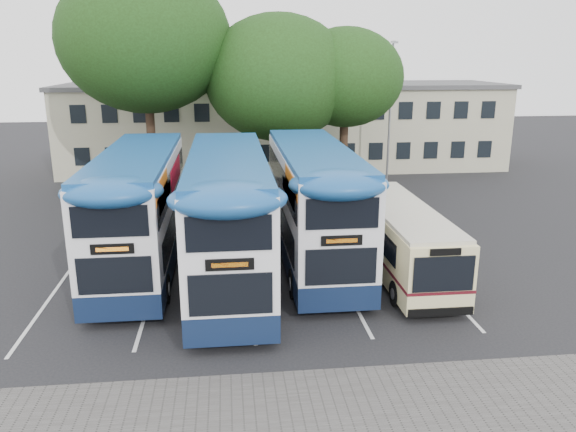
# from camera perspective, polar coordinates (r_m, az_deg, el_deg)

# --- Properties ---
(ground) EXTENTS (120.00, 120.00, 0.00)m
(ground) POSITION_cam_1_polar(r_m,az_deg,el_deg) (17.87, 8.98, -11.47)
(ground) COLOR black
(ground) RESTS_ON ground
(bay_lines) EXTENTS (14.12, 11.00, 0.01)m
(bay_lines) POSITION_cam_1_polar(r_m,az_deg,el_deg) (21.85, -4.07, -6.02)
(bay_lines) COLOR silver
(bay_lines) RESTS_ON ground
(depot_building) EXTENTS (32.40, 8.40, 6.20)m
(depot_building) POSITION_cam_1_polar(r_m,az_deg,el_deg) (42.77, -0.31, 9.25)
(depot_building) COLOR #B4AE91
(depot_building) RESTS_ON ground
(lamp_post) EXTENTS (0.25, 1.05, 9.06)m
(lamp_post) POSITION_cam_1_polar(r_m,az_deg,el_deg) (36.87, 10.35, 10.93)
(lamp_post) COLOR gray
(lamp_post) RESTS_ON ground
(tree_left) EXTENTS (9.47, 9.47, 13.07)m
(tree_left) POSITION_cam_1_polar(r_m,az_deg,el_deg) (33.21, -14.35, 16.99)
(tree_left) COLOR black
(tree_left) RESTS_ON ground
(tree_mid) EXTENTS (8.42, 8.42, 10.53)m
(tree_mid) POSITION_cam_1_polar(r_m,az_deg,el_deg) (32.91, -1.00, 13.84)
(tree_mid) COLOR black
(tree_mid) RESTS_ON ground
(tree_right) EXTENTS (6.67, 6.67, 9.80)m
(tree_right) POSITION_cam_1_polar(r_m,az_deg,el_deg) (33.43, 5.85, 13.79)
(tree_right) COLOR black
(tree_right) RESTS_ON ground
(bus_dd_left) EXTENTS (2.70, 11.12, 4.64)m
(bus_dd_left) POSITION_cam_1_polar(r_m,az_deg,el_deg) (22.70, -14.82, 1.10)
(bus_dd_left) COLOR #101E3D
(bus_dd_left) RESTS_ON ground
(bus_dd_mid) EXTENTS (2.80, 11.53, 4.81)m
(bus_dd_mid) POSITION_cam_1_polar(r_m,az_deg,el_deg) (20.75, -6.09, 0.43)
(bus_dd_mid) COLOR #101E3D
(bus_dd_mid) RESTS_ON ground
(bus_dd_right) EXTENTS (2.74, 11.30, 4.71)m
(bus_dd_right) POSITION_cam_1_polar(r_m,az_deg,el_deg) (22.68, 2.59, 1.72)
(bus_dd_right) COLOR #101E3D
(bus_dd_right) RESTS_ON ground
(bus_single) EXTENTS (2.27, 8.92, 2.66)m
(bus_single) POSITION_cam_1_polar(r_m,az_deg,el_deg) (22.14, 11.27, -1.88)
(bus_single) COLOR beige
(bus_single) RESTS_ON ground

